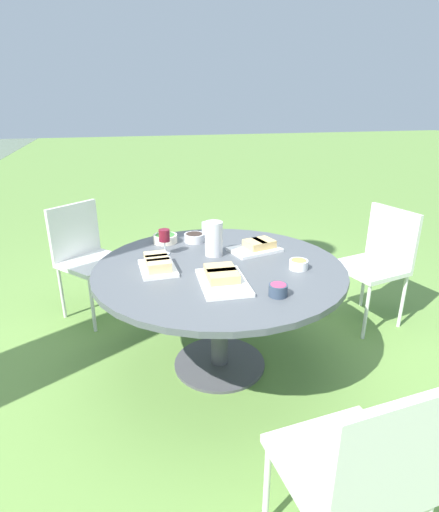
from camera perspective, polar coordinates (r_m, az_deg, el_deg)
The scene contains 16 objects.
ground_plane at distance 2.73m, azimuth 0.00°, elevation -15.16°, with size 40.00×40.00×0.00m, color #668E42.
dining_table at distance 2.42m, azimuth 0.00°, elevation -3.39°, with size 1.49×1.49×0.70m.
chair_near_left at distance 3.24m, azimuth 21.72°, elevation -0.16°, with size 0.51×0.50×0.89m.
chair_near_right at distance 3.29m, azimuth -18.53°, elevation 0.59°, with size 0.60×0.61×0.89m.
chair_far_back at distance 1.51m, azimuth 19.85°, elevation -26.72°, with size 0.45×0.47×0.89m.
water_pitcher at distance 2.51m, azimuth -0.83°, elevation 2.51°, with size 0.12×0.11×0.22m.
wine_glass at distance 2.54m, azimuth -7.89°, elevation 2.78°, with size 0.07×0.07×0.16m.
platter_bread_main at distance 2.15m, azimuth 0.40°, elevation -3.12°, with size 0.39×0.27×0.07m.
platter_charcuterie at distance 2.63m, azimuth 5.39°, elevation 1.37°, with size 0.28×0.36×0.07m.
platter_sandwich_side at distance 2.33m, azimuth -8.84°, elevation -1.15°, with size 0.29×0.20×0.08m.
bowl_fries at distance 2.37m, azimuth 11.23°, elevation -1.13°, with size 0.11×0.11×0.06m.
bowl_salad at distance 2.79m, azimuth -7.76°, elevation 2.55°, with size 0.17×0.17×0.06m.
bowl_olives at distance 2.79m, azimuth -3.61°, elevation 2.69°, with size 0.14×0.14×0.06m.
bowl_dip_red at distance 2.02m, azimuth 8.37°, elevation -4.74°, with size 0.10×0.10×0.06m.
cup_water_near at distance 2.88m, azimuth -1.81°, elevation 3.78°, with size 0.08×0.08×0.11m.
handbag at distance 3.89m, azimuth 4.73°, elevation -1.48°, with size 0.30×0.14×0.37m.
Camera 1 is at (-2.12, 0.60, 1.61)m, focal length 28.00 mm.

